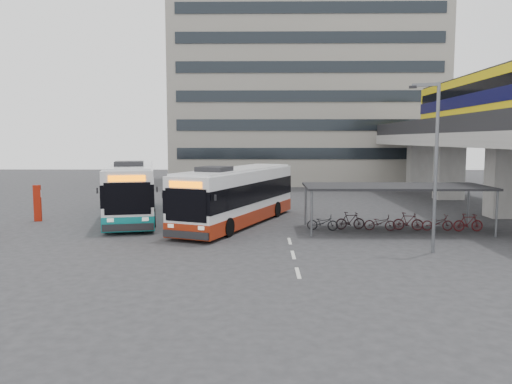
{
  "coord_description": "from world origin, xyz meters",
  "views": [
    {
      "loc": [
        1.16,
        -24.57,
        5.06
      ],
      "look_at": [
        0.75,
        4.52,
        2.0
      ],
      "focal_mm": 35.0,
      "sensor_mm": 36.0,
      "label": 1
    }
  ],
  "objects_px": {
    "bus_main": "(238,196)",
    "bus_teal": "(132,191)",
    "pedestrian": "(145,216)",
    "lamp_post": "(434,157)"
  },
  "relations": [
    {
      "from": "bus_main",
      "to": "bus_teal",
      "type": "bearing_deg",
      "value": -177.95
    },
    {
      "from": "bus_main",
      "to": "pedestrian",
      "type": "height_order",
      "value": "bus_main"
    },
    {
      "from": "bus_main",
      "to": "lamp_post",
      "type": "relative_size",
      "value": 1.63
    },
    {
      "from": "bus_main",
      "to": "pedestrian",
      "type": "relative_size",
      "value": 7.03
    },
    {
      "from": "bus_teal",
      "to": "pedestrian",
      "type": "bearing_deg",
      "value": -81.12
    },
    {
      "from": "bus_teal",
      "to": "lamp_post",
      "type": "xyz_separation_m",
      "value": [
        16.09,
        -10.0,
        2.54
      ]
    },
    {
      "from": "bus_teal",
      "to": "lamp_post",
      "type": "bearing_deg",
      "value": -44.53
    },
    {
      "from": "bus_teal",
      "to": "lamp_post",
      "type": "relative_size",
      "value": 1.74
    },
    {
      "from": "bus_teal",
      "to": "pedestrian",
      "type": "relative_size",
      "value": 7.49
    },
    {
      "from": "bus_main",
      "to": "bus_teal",
      "type": "relative_size",
      "value": 0.94
    }
  ]
}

